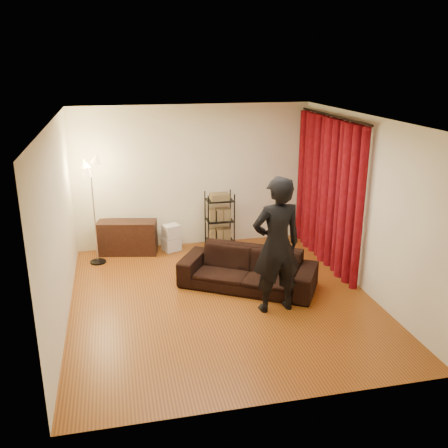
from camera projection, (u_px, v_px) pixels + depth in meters
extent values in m
plane|color=#904B13|center=(222.00, 299.00, 7.61)|extent=(5.00, 5.00, 0.00)
plane|color=white|center=(222.00, 120.00, 6.76)|extent=(5.00, 5.00, 0.00)
plane|color=beige|center=(194.00, 176.00, 9.50)|extent=(5.00, 0.00, 5.00)
plane|color=beige|center=(276.00, 289.00, 4.87)|extent=(5.00, 0.00, 5.00)
plane|color=beige|center=(59.00, 225.00, 6.72)|extent=(0.00, 5.00, 5.00)
plane|color=beige|center=(365.00, 205.00, 7.65)|extent=(0.00, 5.00, 5.00)
cylinder|color=black|center=(333.00, 116.00, 8.28)|extent=(0.04, 2.65, 0.04)
imported|color=black|center=(248.00, 269.00, 7.91)|extent=(2.25, 1.81, 0.62)
imported|color=black|center=(277.00, 245.00, 6.99)|extent=(0.77, 0.54, 1.99)
cube|color=black|center=(128.00, 237.00, 9.30)|extent=(1.14, 0.61, 0.63)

